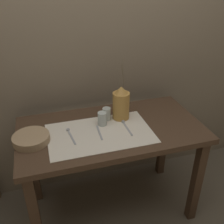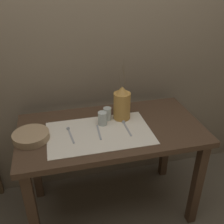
# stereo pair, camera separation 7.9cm
# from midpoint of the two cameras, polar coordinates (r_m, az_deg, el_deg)

# --- Properties ---
(ground_plane) EXTENTS (12.00, 12.00, 0.00)m
(ground_plane) POSITION_cam_midpoint_polar(r_m,az_deg,el_deg) (2.29, 0.86, -19.81)
(ground_plane) COLOR brown
(stone_wall_back) EXTENTS (7.00, 0.06, 2.40)m
(stone_wall_back) POSITION_cam_midpoint_polar(r_m,az_deg,el_deg) (2.01, -2.12, 13.85)
(stone_wall_back) COLOR #7A6B56
(stone_wall_back) RESTS_ON ground_plane
(wooden_table) EXTENTS (1.25, 0.66, 0.77)m
(wooden_table) POSITION_cam_midpoint_polar(r_m,az_deg,el_deg) (1.85, 1.00, -6.34)
(wooden_table) COLOR #422D1E
(wooden_table) RESTS_ON ground_plane
(linen_cloth) EXTENTS (0.68, 0.42, 0.00)m
(linen_cloth) POSITION_cam_midpoint_polar(r_m,az_deg,el_deg) (1.73, -1.44, -4.58)
(linen_cloth) COLOR beige
(linen_cloth) RESTS_ON wooden_table
(pitcher_with_flowers) EXTENTS (0.12, 0.12, 0.43)m
(pitcher_with_flowers) POSITION_cam_midpoint_polar(r_m,az_deg,el_deg) (1.84, 3.41, 1.72)
(pitcher_with_flowers) COLOR #B7843D
(pitcher_with_flowers) RESTS_ON wooden_table
(wooden_bowl) EXTENTS (0.23, 0.23, 0.05)m
(wooden_bowl) POSITION_cam_midpoint_polar(r_m,az_deg,el_deg) (1.72, -15.95, -5.12)
(wooden_bowl) COLOR #9E7F5B
(wooden_bowl) RESTS_ON wooden_table
(glass_tumbler_near) EXTENTS (0.06, 0.06, 0.09)m
(glass_tumbler_near) POSITION_cam_midpoint_polar(r_m,az_deg,el_deg) (1.79, -0.84, -1.42)
(glass_tumbler_near) COLOR #B7C1BC
(glass_tumbler_near) RESTS_ON wooden_table
(glass_tumbler_far) EXTENTS (0.06, 0.06, 0.09)m
(glass_tumbler_far) POSITION_cam_midpoint_polar(r_m,az_deg,el_deg) (1.85, 0.27, -0.37)
(glass_tumbler_far) COLOR #B7C1BC
(glass_tumbler_far) RESTS_ON wooden_table
(spoon_inner) EXTENTS (0.04, 0.18, 0.02)m
(spoon_inner) POSITION_cam_midpoint_polar(r_m,az_deg,el_deg) (1.75, -8.05, -4.19)
(spoon_inner) COLOR #939399
(spoon_inner) RESTS_ON wooden_table
(knife_center) EXTENTS (0.02, 0.17, 0.00)m
(knife_center) POSITION_cam_midpoint_polar(r_m,az_deg,el_deg) (1.73, -1.56, -4.42)
(knife_center) COLOR #939399
(knife_center) RESTS_ON wooden_table
(spoon_outer) EXTENTS (0.02, 0.19, 0.02)m
(spoon_outer) POSITION_cam_midpoint_polar(r_m,az_deg,el_deg) (1.81, 4.08, -2.77)
(spoon_outer) COLOR #939399
(spoon_outer) RESTS_ON wooden_table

